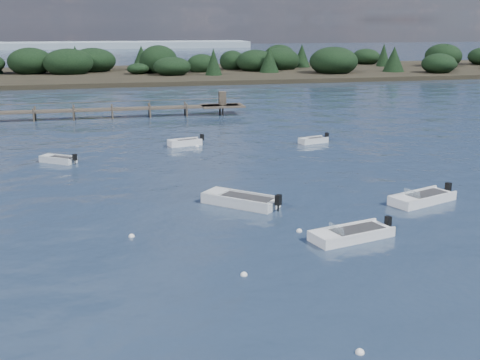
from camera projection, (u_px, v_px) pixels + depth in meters
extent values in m
plane|color=#182538|center=(177.00, 102.00, 82.46)|extent=(400.00, 400.00, 0.00)
cube|color=silver|center=(185.00, 144.00, 54.08)|extent=(3.14, 1.85, 0.69)
cube|color=silver|center=(173.00, 141.00, 53.49)|extent=(0.94, 1.20, 0.14)
cube|color=#27282A|center=(187.00, 141.00, 54.10)|extent=(2.17, 1.39, 0.12)
cube|color=silver|center=(187.00, 141.00, 53.52)|extent=(2.89, 0.82, 0.14)
cube|color=silver|center=(183.00, 139.00, 54.44)|extent=(2.89, 0.82, 0.14)
cube|color=black|center=(202.00, 137.00, 54.68)|extent=(0.35, 0.39, 0.54)
cylinder|color=black|center=(202.00, 142.00, 54.80)|extent=(0.12, 0.12, 0.54)
cube|color=silver|center=(422.00, 201.00, 37.22)|extent=(4.73, 3.12, 0.69)
cube|color=silver|center=(404.00, 199.00, 36.22)|extent=(1.52, 1.78, 0.14)
cube|color=#27282A|center=(426.00, 195.00, 37.32)|extent=(3.29, 2.31, 0.12)
cube|color=silver|center=(433.00, 197.00, 36.49)|extent=(4.18, 1.67, 0.14)
cube|color=silver|center=(413.00, 192.00, 37.74)|extent=(4.18, 1.67, 0.14)
cube|color=black|center=(448.00, 187.00, 38.38)|extent=(0.38, 0.41, 0.54)
cylinder|color=black|center=(448.00, 194.00, 38.50)|extent=(0.13, 0.13, 0.54)
cube|color=silver|center=(412.00, 193.00, 36.53)|extent=(0.57, 1.18, 0.41)
cube|color=silver|center=(351.00, 237.00, 31.06)|extent=(4.68, 2.70, 0.64)
cube|color=silver|center=(325.00, 235.00, 30.22)|extent=(1.40, 1.70, 0.13)
cube|color=#27282A|center=(357.00, 230.00, 31.14)|extent=(3.23, 2.03, 0.11)
cube|color=silver|center=(361.00, 234.00, 30.30)|extent=(4.29, 1.21, 0.13)
cube|color=silver|center=(343.00, 225.00, 31.62)|extent=(4.29, 1.21, 0.13)
cube|color=black|center=(388.00, 221.00, 32.00)|extent=(0.33, 0.37, 0.50)
cylinder|color=black|center=(388.00, 229.00, 32.12)|extent=(0.11, 0.11, 0.50)
cube|color=silver|center=(337.00, 229.00, 30.47)|extent=(0.44, 1.19, 0.38)
cube|color=silver|center=(240.00, 203.00, 36.70)|extent=(4.61, 4.45, 0.77)
cube|color=silver|center=(216.00, 192.00, 37.43)|extent=(1.90, 1.93, 0.15)
cube|color=#27282A|center=(246.00, 198.00, 36.42)|extent=(3.28, 3.18, 0.13)
cube|color=silver|center=(234.00, 199.00, 35.89)|extent=(3.50, 3.25, 0.15)
cube|color=silver|center=(247.00, 193.00, 37.27)|extent=(3.50, 3.25, 0.15)
cube|color=black|center=(278.00, 200.00, 35.31)|extent=(0.48, 0.49, 0.61)
cylinder|color=black|center=(278.00, 209.00, 35.45)|extent=(0.16, 0.16, 0.61)
cube|color=silver|center=(313.00, 142.00, 55.15)|extent=(2.89, 1.82, 0.63)
cube|color=silver|center=(304.00, 139.00, 54.57)|extent=(0.90, 1.12, 0.13)
cube|color=#27282A|center=(315.00, 139.00, 55.18)|extent=(2.00, 1.36, 0.11)
cube|color=silver|center=(317.00, 139.00, 54.65)|extent=(2.61, 0.89, 0.13)
cube|color=silver|center=(310.00, 137.00, 55.47)|extent=(2.61, 0.89, 0.13)
cube|color=black|center=(327.00, 135.00, 55.78)|extent=(0.33, 0.37, 0.49)
cylinder|color=black|center=(327.00, 140.00, 55.89)|extent=(0.11, 0.11, 0.49)
cube|color=silver|center=(58.00, 161.00, 47.61)|extent=(3.00, 2.63, 0.63)
cube|color=silver|center=(47.00, 156.00, 47.93)|extent=(1.17, 1.25, 0.13)
cube|color=#27282A|center=(60.00, 158.00, 47.45)|extent=(2.12, 1.90, 0.11)
cube|color=silver|center=(54.00, 158.00, 47.05)|extent=(2.38, 1.77, 0.13)
cube|color=silver|center=(62.00, 155.00, 47.99)|extent=(2.38, 1.77, 0.13)
cube|color=black|center=(75.00, 157.00, 46.87)|extent=(0.38, 0.39, 0.49)
cylinder|color=black|center=(75.00, 163.00, 46.98)|extent=(0.13, 0.13, 0.49)
sphere|color=silver|center=(360.00, 353.00, 20.39)|extent=(0.32, 0.32, 0.32)
sphere|color=silver|center=(132.00, 237.00, 31.32)|extent=(0.32, 0.32, 0.32)
sphere|color=silver|center=(197.00, 147.00, 53.56)|extent=(0.32, 0.32, 0.32)
sphere|color=silver|center=(244.00, 275.00, 26.60)|extent=(0.32, 0.32, 0.32)
sphere|color=silver|center=(299.00, 231.00, 32.09)|extent=(0.32, 0.32, 0.32)
cube|color=#483F35|center=(222.00, 106.00, 71.76)|extent=(5.00, 3.20, 0.18)
cube|color=#483F35|center=(222.00, 98.00, 71.53)|extent=(0.80, 0.80, 1.60)
cylinder|color=#483F35|center=(34.00, 118.00, 66.47)|extent=(0.20, 0.20, 2.20)
cylinder|color=#483F35|center=(35.00, 116.00, 68.08)|extent=(0.20, 0.20, 2.20)
cylinder|color=#483F35|center=(74.00, 117.00, 67.40)|extent=(0.20, 0.20, 2.20)
cylinder|color=#483F35|center=(74.00, 115.00, 69.01)|extent=(0.20, 0.20, 2.20)
cylinder|color=#483F35|center=(112.00, 116.00, 68.32)|extent=(0.20, 0.20, 2.20)
cylinder|color=#483F35|center=(112.00, 113.00, 69.93)|extent=(0.20, 0.20, 2.20)
cylinder|color=#483F35|center=(150.00, 114.00, 69.24)|extent=(0.20, 0.20, 2.20)
cylinder|color=#483F35|center=(149.00, 112.00, 70.85)|extent=(0.20, 0.20, 2.20)
cylinder|color=#483F35|center=(187.00, 113.00, 70.16)|extent=(0.20, 0.20, 2.20)
cylinder|color=#483F35|center=(185.00, 111.00, 71.77)|extent=(0.20, 0.20, 2.20)
cylinder|color=#483F35|center=(223.00, 112.00, 71.08)|extent=(0.20, 0.20, 2.20)
cylinder|color=#483F35|center=(220.00, 110.00, 72.69)|extent=(0.20, 0.20, 2.20)
cube|color=black|center=(272.00, 74.00, 125.53)|extent=(190.00, 40.00, 1.60)
ellipsoid|color=black|center=(272.00, 60.00, 124.80)|extent=(180.50, 36.00, 4.40)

